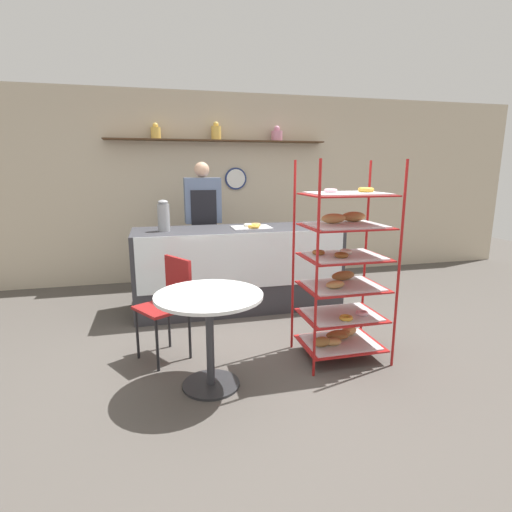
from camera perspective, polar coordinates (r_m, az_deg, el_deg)
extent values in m
plane|color=#4C4742|center=(3.67, 1.85, -14.08)|extent=(14.00, 14.00, 0.00)
cube|color=beige|center=(6.03, -5.42, 9.60)|extent=(10.00, 0.06, 2.70)
cube|color=#4C331E|center=(5.88, -5.32, 16.08)|extent=(3.10, 0.24, 0.02)
cylinder|color=gold|center=(5.82, -14.13, 16.66)|extent=(0.13, 0.13, 0.15)
sphere|color=gold|center=(5.83, -14.18, 17.64)|extent=(0.07, 0.07, 0.07)
cylinder|color=gold|center=(5.89, -5.71, 17.07)|extent=(0.14, 0.14, 0.19)
sphere|color=gold|center=(5.90, -5.74, 18.20)|extent=(0.08, 0.08, 0.08)
cylinder|color=#CC7F99|center=(6.08, 3.00, 16.75)|extent=(0.16, 0.16, 0.14)
sphere|color=#CC7F99|center=(6.09, 3.01, 17.68)|extent=(0.09, 0.09, 0.09)
cylinder|color=navy|center=(6.02, -2.92, 10.98)|extent=(0.32, 0.03, 0.32)
cylinder|color=white|center=(6.00, -2.88, 10.98)|extent=(0.27, 0.00, 0.27)
cube|color=#333338|center=(4.75, -2.58, -1.74)|extent=(2.40, 0.77, 0.96)
cube|color=silver|center=(4.34, -1.57, -0.75)|extent=(2.30, 0.01, 0.61)
cylinder|color=#A51919|center=(3.08, 8.68, -2.48)|extent=(0.02, 0.02, 1.71)
cylinder|color=#A51919|center=(3.41, 19.77, -1.62)|extent=(0.02, 0.02, 1.71)
cylinder|color=#A51919|center=(3.57, 5.36, -0.33)|extent=(0.02, 0.02, 1.71)
cylinder|color=#A51919|center=(3.86, 15.36, 0.24)|extent=(0.02, 0.02, 1.71)
cube|color=#A51919|center=(3.70, 11.86, -12.11)|extent=(0.68, 0.52, 0.01)
cube|color=silver|center=(3.69, 11.87, -11.94)|extent=(0.60, 0.46, 0.01)
ellipsoid|color=tan|center=(3.59, 10.86, -11.93)|extent=(0.17, 0.11, 0.07)
ellipsoid|color=tan|center=(3.81, 13.12, -10.39)|extent=(0.18, 0.10, 0.09)
ellipsoid|color=olive|center=(3.73, 11.72, -10.89)|extent=(0.24, 0.09, 0.08)
ellipsoid|color=olive|center=(3.71, 11.52, -11.11)|extent=(0.21, 0.13, 0.07)
ellipsoid|color=olive|center=(3.54, 9.35, -11.99)|extent=(0.16, 0.09, 0.09)
cube|color=#A51919|center=(3.60, 12.05, -8.31)|extent=(0.68, 0.52, 0.01)
cube|color=silver|center=(3.59, 12.05, -8.13)|extent=(0.60, 0.46, 0.01)
torus|color=#EAB2C1|center=(3.60, 14.88, -7.85)|extent=(0.11, 0.11, 0.03)
torus|color=gold|center=(3.46, 12.74, -8.59)|extent=(0.11, 0.11, 0.03)
cube|color=#A51919|center=(3.51, 12.24, -4.32)|extent=(0.68, 0.52, 0.01)
cube|color=silver|center=(3.51, 12.25, -4.13)|extent=(0.60, 0.46, 0.01)
ellipsoid|color=olive|center=(3.64, 12.34, -2.75)|extent=(0.24, 0.10, 0.08)
ellipsoid|color=tan|center=(3.39, 11.26, -4.00)|extent=(0.18, 0.11, 0.07)
cube|color=#A51919|center=(3.45, 12.43, -0.16)|extent=(0.68, 0.52, 0.01)
cube|color=silver|center=(3.45, 12.44, 0.03)|extent=(0.60, 0.46, 0.01)
torus|color=brown|center=(3.36, 12.10, 0.14)|extent=(0.12, 0.12, 0.04)
torus|color=silver|center=(3.50, 12.69, 0.61)|extent=(0.11, 0.11, 0.04)
torus|color=brown|center=(3.43, 8.92, 0.51)|extent=(0.11, 0.11, 0.03)
cube|color=#A51919|center=(3.40, 12.64, 4.13)|extent=(0.68, 0.52, 0.01)
cube|color=silver|center=(3.40, 12.65, 4.33)|extent=(0.60, 0.46, 0.01)
ellipsoid|color=#B27F47|center=(3.59, 13.79, 5.49)|extent=(0.23, 0.12, 0.09)
ellipsoid|color=tan|center=(3.44, 11.01, 5.29)|extent=(0.22, 0.08, 0.08)
cube|color=#A51919|center=(3.38, 12.85, 8.52)|extent=(0.68, 0.52, 0.01)
cube|color=silver|center=(3.38, 12.86, 8.72)|extent=(0.60, 0.46, 0.01)
torus|color=gold|center=(3.48, 15.43, 9.10)|extent=(0.13, 0.13, 0.04)
torus|color=#EAB2C1|center=(3.38, 10.61, 9.18)|extent=(0.11, 0.11, 0.03)
cube|color=#282833|center=(5.27, -7.40, -0.42)|extent=(0.27, 0.19, 0.96)
cube|color=slate|center=(5.16, -7.63, 7.87)|extent=(0.45, 0.22, 0.57)
cube|color=black|center=(5.05, -7.45, 6.62)|extent=(0.32, 0.01, 0.48)
sphere|color=tan|center=(5.14, -7.76, 12.13)|extent=(0.19, 0.19, 0.19)
cylinder|color=#262628|center=(3.25, -6.42, -17.76)|extent=(0.44, 0.44, 0.02)
cylinder|color=#333338|center=(3.08, -6.58, -12.01)|extent=(0.06, 0.06, 0.69)
cylinder|color=white|center=(2.95, -6.75, -5.64)|extent=(0.80, 0.80, 0.02)
cylinder|color=black|center=(3.69, -16.60, -10.61)|extent=(0.02, 0.02, 0.46)
cylinder|color=black|center=(3.43, -13.93, -12.26)|extent=(0.02, 0.02, 0.46)
cylinder|color=black|center=(3.83, -12.32, -9.45)|extent=(0.02, 0.02, 0.46)
cylinder|color=black|center=(3.59, -9.45, -10.91)|extent=(0.02, 0.02, 0.46)
cube|color=maroon|center=(3.54, -13.26, -7.19)|extent=(0.52, 0.52, 0.03)
cube|color=maroon|center=(3.57, -11.05, -3.36)|extent=(0.21, 0.32, 0.40)
cylinder|color=gray|center=(4.53, -13.06, 5.36)|extent=(0.13, 0.13, 0.30)
ellipsoid|color=gray|center=(4.52, -13.16, 7.50)|extent=(0.11, 0.11, 0.05)
cube|color=silver|center=(4.68, -0.65, 4.11)|extent=(0.45, 0.32, 0.01)
torus|color=silver|center=(4.73, -1.02, 4.47)|extent=(0.13, 0.13, 0.03)
torus|color=tan|center=(4.73, -0.07, 4.49)|extent=(0.12, 0.12, 0.04)
torus|color=gold|center=(4.58, -0.32, 4.23)|extent=(0.13, 0.13, 0.04)
torus|color=brown|center=(4.75, -0.03, 4.51)|extent=(0.12, 0.12, 0.03)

